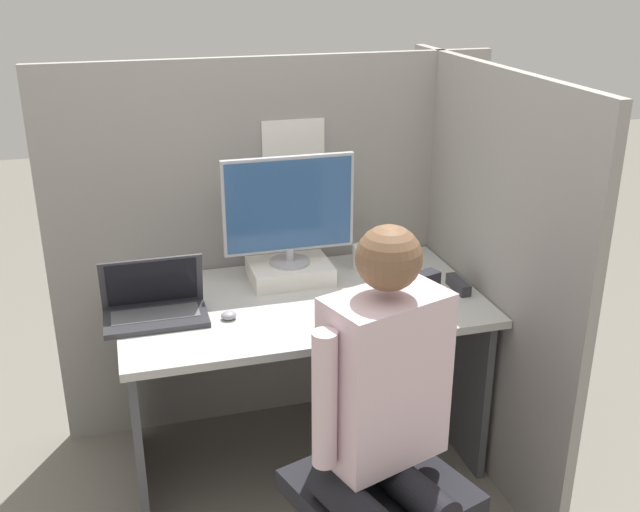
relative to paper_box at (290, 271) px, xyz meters
name	(u,v)px	position (x,y,z in m)	size (l,w,h in m)	color
cubicle_panel_back	(277,245)	(0.00, 0.22, 0.03)	(1.88, 0.05, 1.59)	gray
cubicle_panel_right	(480,271)	(0.71, -0.27, 0.03)	(0.04, 1.43, 1.59)	gray
desk	(301,342)	(-0.01, -0.19, -0.22)	(1.38, 0.78, 0.73)	#B7B7B2
paper_box	(290,271)	(0.00, 0.00, 0.00)	(0.32, 0.24, 0.07)	white
monitor	(289,208)	(0.00, 0.00, 0.27)	(0.52, 0.16, 0.44)	#B2B2B7
laptop	(155,307)	(-0.55, -0.21, 0.01)	(0.37, 0.22, 0.22)	#2D2D33
mouse	(229,315)	(-0.30, -0.29, -0.02)	(0.06, 0.05, 0.03)	gray
stapler	(458,285)	(0.61, -0.28, -0.01)	(0.04, 0.15, 0.04)	#2D2D33
carrot_toy	(409,319)	(0.32, -0.50, -0.02)	(0.04, 0.13, 0.04)	orange
office_chair	(380,449)	(0.07, -0.90, -0.24)	(0.59, 0.63, 1.01)	black
person	(384,418)	(0.01, -1.06, -0.02)	(0.46, 0.51, 1.30)	black
coffee_mug	(362,257)	(0.32, 0.03, 0.02)	(0.08, 0.08, 0.10)	white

